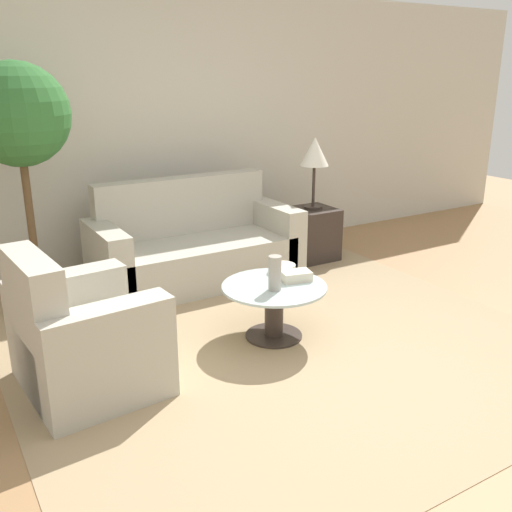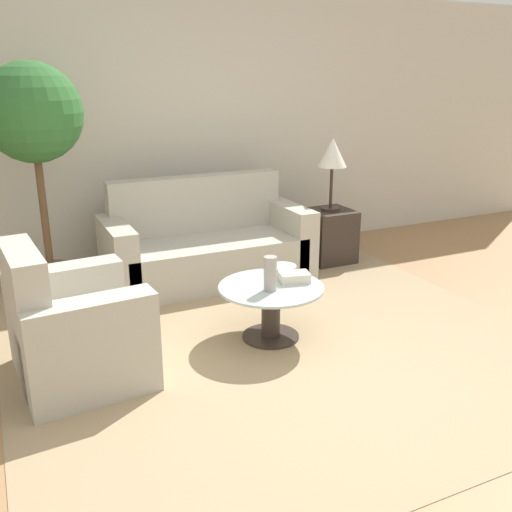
# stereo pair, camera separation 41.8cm
# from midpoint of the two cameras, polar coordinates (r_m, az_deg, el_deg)

# --- Properties ---
(ground_plane) EXTENTS (14.00, 14.00, 0.00)m
(ground_plane) POSITION_cam_midpoint_polar(r_m,az_deg,el_deg) (3.59, 11.14, -13.31)
(ground_plane) COLOR #9E754C
(wall_back) EXTENTS (10.00, 0.06, 2.60)m
(wall_back) POSITION_cam_midpoint_polar(r_m,az_deg,el_deg) (5.73, -5.97, 12.49)
(wall_back) COLOR beige
(wall_back) RESTS_ON ground_plane
(rug) EXTENTS (3.63, 3.61, 0.01)m
(rug) POSITION_cam_midpoint_polar(r_m,az_deg,el_deg) (4.18, 4.36, -8.14)
(rug) COLOR tan
(rug) RESTS_ON ground_plane
(sofa_main) EXTENTS (1.85, 0.81, 0.92)m
(sofa_main) POSITION_cam_midpoint_polar(r_m,az_deg,el_deg) (5.25, -2.79, 0.83)
(sofa_main) COLOR #B2AD9E
(sofa_main) RESTS_ON ground_plane
(armchair) EXTENTS (0.81, 0.93, 0.89)m
(armchair) POSITION_cam_midpoint_polar(r_m,az_deg,el_deg) (3.66, -15.02, -7.68)
(armchair) COLOR #B2AD9E
(armchair) RESTS_ON ground_plane
(coffee_table) EXTENTS (0.75, 0.75, 0.40)m
(coffee_table) POSITION_cam_midpoint_polar(r_m,az_deg,el_deg) (4.08, 4.45, -4.91)
(coffee_table) COLOR #332823
(coffee_table) RESTS_ON ground_plane
(side_table) EXTENTS (0.44, 0.44, 0.53)m
(side_table) POSITION_cam_midpoint_polar(r_m,az_deg,el_deg) (5.80, 9.38, 1.99)
(side_table) COLOR #332823
(side_table) RESTS_ON ground_plane
(table_lamp) EXTENTS (0.28, 0.28, 0.71)m
(table_lamp) POSITION_cam_midpoint_polar(r_m,az_deg,el_deg) (5.64, 9.80, 9.90)
(table_lamp) COLOR #332823
(table_lamp) RESTS_ON side_table
(potted_plant) EXTENTS (0.76, 0.76, 1.92)m
(potted_plant) POSITION_cam_midpoint_polar(r_m,az_deg,el_deg) (4.71, -18.92, 11.69)
(potted_plant) COLOR brown
(potted_plant) RESTS_ON ground_plane
(vase) EXTENTS (0.09, 0.09, 0.25)m
(vase) POSITION_cam_midpoint_polar(r_m,az_deg,el_deg) (3.90, 4.51, -1.84)
(vase) COLOR #9E998E
(vase) RESTS_ON coffee_table
(bowl) EXTENTS (0.20, 0.20, 0.06)m
(bowl) POSITION_cam_midpoint_polar(r_m,az_deg,el_deg) (4.27, 5.55, -1.40)
(bowl) COLOR beige
(bowl) RESTS_ON coffee_table
(book_stack) EXTENTS (0.24, 0.19, 0.07)m
(book_stack) POSITION_cam_midpoint_polar(r_m,az_deg,el_deg) (4.11, 6.78, -2.18)
(book_stack) COLOR beige
(book_stack) RESTS_ON coffee_table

